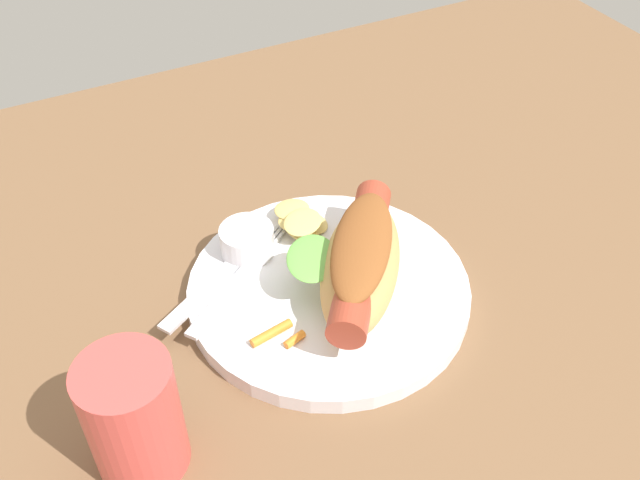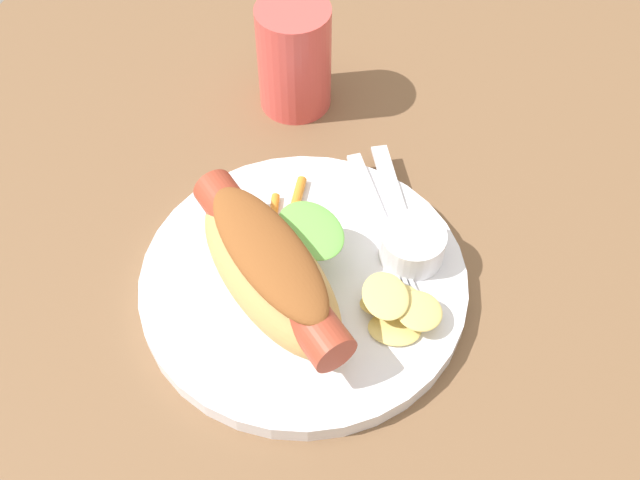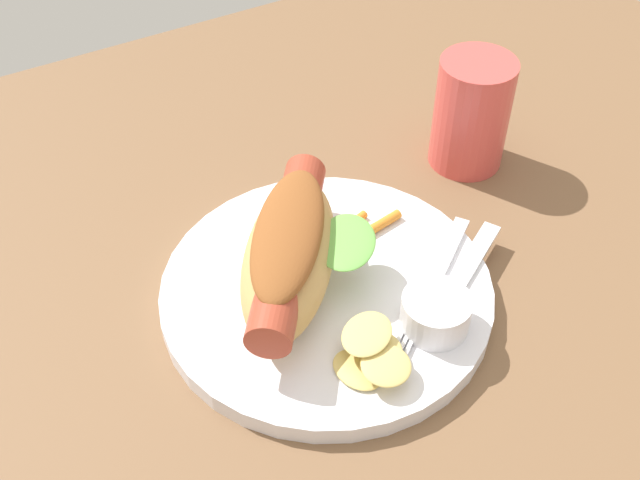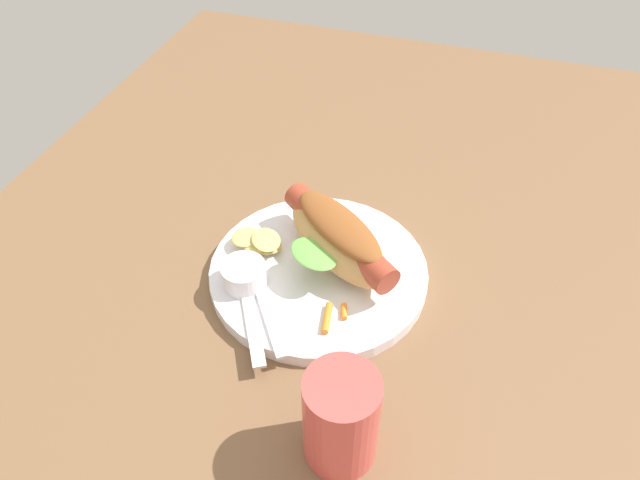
# 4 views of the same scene
# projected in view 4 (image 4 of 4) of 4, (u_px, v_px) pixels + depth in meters

# --- Properties ---
(ground_plane) EXTENTS (1.20, 0.90, 0.02)m
(ground_plane) POSITION_uv_depth(u_px,v_px,m) (318.00, 258.00, 0.75)
(ground_plane) COLOR brown
(plate) EXTENTS (0.25, 0.25, 0.02)m
(plate) POSITION_uv_depth(u_px,v_px,m) (319.00, 272.00, 0.70)
(plate) COLOR white
(plate) RESTS_ON ground_plane
(hot_dog) EXTENTS (0.15, 0.17, 0.06)m
(hot_dog) POSITION_uv_depth(u_px,v_px,m) (338.00, 238.00, 0.69)
(hot_dog) COLOR tan
(hot_dog) RESTS_ON plate
(sauce_ramekin) EXTENTS (0.05, 0.05, 0.03)m
(sauce_ramekin) POSITION_uv_depth(u_px,v_px,m) (244.00, 275.00, 0.67)
(sauce_ramekin) COLOR white
(sauce_ramekin) RESTS_ON plate
(fork) EXTENTS (0.13, 0.10, 0.00)m
(fork) POSITION_uv_depth(u_px,v_px,m) (265.00, 304.00, 0.66)
(fork) COLOR silver
(fork) RESTS_ON plate
(knife) EXTENTS (0.12, 0.08, 0.00)m
(knife) POSITION_uv_depth(u_px,v_px,m) (251.00, 317.00, 0.64)
(knife) COLOR silver
(knife) RESTS_ON plate
(chips_pile) EXTENTS (0.06, 0.08, 0.02)m
(chips_pile) POSITION_uv_depth(u_px,v_px,m) (259.00, 241.00, 0.71)
(chips_pile) COLOR #DEC46D
(chips_pile) RESTS_ON plate
(carrot_garnish) EXTENTS (0.04, 0.03, 0.01)m
(carrot_garnish) POSITION_uv_depth(u_px,v_px,m) (332.00, 316.00, 0.64)
(carrot_garnish) COLOR orange
(carrot_garnish) RESTS_ON plate
(drinking_cup) EXTENTS (0.07, 0.07, 0.10)m
(drinking_cup) POSITION_uv_depth(u_px,v_px,m) (341.00, 419.00, 0.52)
(drinking_cup) COLOR #D84C47
(drinking_cup) RESTS_ON ground_plane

